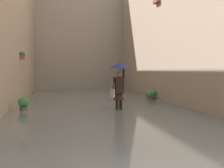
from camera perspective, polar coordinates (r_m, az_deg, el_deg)
The scene contains 6 objects.
ground_plane at distance 13.96m, azimuth -3.07°, elevation -4.76°, with size 60.00×60.00×0.00m, color slate.
flood_water at distance 13.95m, azimuth -3.07°, elevation -4.35°, with size 7.96×27.47×0.20m, color slate.
building_facade_far at distance 25.71m, azimuth -6.30°, elevation 10.96°, with size 10.76×1.80×11.07m, color #A89989.
person_wading at distance 12.09m, azimuth 1.40°, elevation 0.96°, with size 0.87×0.87×2.17m.
potted_plant_near_right at distance 12.32m, azimuth -16.49°, elevation -3.80°, with size 0.43×0.43×0.74m.
potted_plant_far_left at distance 16.59m, azimuth 7.33°, elevation -2.15°, with size 0.55×0.55×0.72m.
Camera 1 is at (1.68, 3.01, 1.78)m, focal length 48.03 mm.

